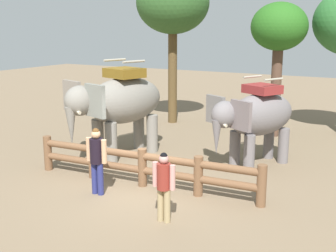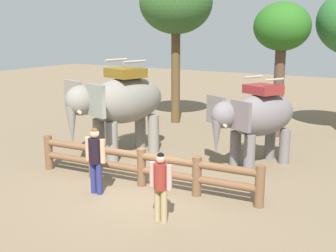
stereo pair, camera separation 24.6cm
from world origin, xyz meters
name	(u,v)px [view 2 (the right image)]	position (x,y,z in m)	size (l,w,h in m)	color
ground_plane	(138,188)	(0.00, 0.00, 0.00)	(60.00, 60.00, 0.00)	#7A654D
log_fence	(141,165)	(0.00, 0.20, 0.60)	(6.73, 0.74, 1.05)	brown
elephant_near_left	(120,103)	(-2.18, 2.20, 1.81)	(2.55, 3.85, 3.22)	gray
elephant_center	(257,117)	(2.08, 3.44, 1.56)	(2.52, 3.27, 2.78)	slate
tourist_woman_in_black	(96,156)	(-0.69, -0.87, 1.02)	(0.62, 0.34, 1.76)	navy
tourist_man_in_blue	(161,182)	(1.62, -1.43, 0.93)	(0.57, 0.32, 1.60)	tan
tree_far_left	(176,4)	(-3.21, 7.71, 5.22)	(3.17, 3.17, 6.64)	brown
tree_far_right	(282,31)	(1.52, 7.51, 4.11)	(2.15, 2.15, 5.19)	brown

